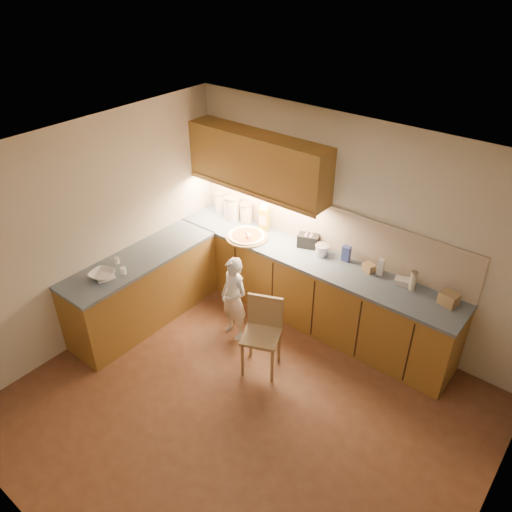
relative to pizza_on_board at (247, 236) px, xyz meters
The scene contains 24 objects.
room 2.12m from the pizza_on_board, 51.57° to the right, with size 4.54×4.50×2.62m.
l_counter 0.65m from the pizza_on_board, 44.74° to the right, with size 3.77×2.62×0.92m.
backsplash 1.00m from the pizza_on_board, 26.30° to the left, with size 3.75×0.02×0.58m, color #BCA991.
upper_cabinets 0.94m from the pizza_on_board, 98.18° to the left, with size 1.95×0.36×0.73m.
pizza_on_board is the anchor object (origin of this frame).
child 0.89m from the pizza_on_board, 61.90° to the right, with size 0.39×0.26×1.08m, color white.
wooden_chair 1.36m from the pizza_on_board, 42.82° to the right, with size 0.52×0.52×0.88m.
mixing_bowl 1.83m from the pizza_on_board, 112.95° to the right, with size 0.27×0.27×0.07m, color white.
canister_a 0.81m from the pizza_on_board, 156.72° to the left, with size 0.15×0.15×0.29m.
canister_b 0.62m from the pizza_on_board, 151.50° to the left, with size 0.17×0.17×0.30m.
canister_c 0.55m from the pizza_on_board, 148.84° to the left, with size 0.17×0.17×0.32m.
canister_d 0.44m from the pizza_on_board, 130.53° to the left, with size 0.17×0.17×0.27m.
oil_jug 0.34m from the pizza_on_board, 82.49° to the left, with size 0.14×0.12×0.36m.
toaster 0.79m from the pizza_on_board, 23.30° to the left, with size 0.29×0.23×0.17m.
steel_pot 0.99m from the pizza_on_board, 14.99° to the left, with size 0.17×0.17×0.13m.
blue_box 1.29m from the pizza_on_board, 14.64° to the left, with size 0.10×0.07×0.19m, color #2F3F8E.
card_box_a 1.59m from the pizza_on_board, 10.67° to the left, with size 0.14×0.10×0.10m, color #A28457.
white_bottle 1.72m from the pizza_on_board, 10.43° to the left, with size 0.07×0.07×0.20m, color silver.
flat_pack 2.00m from the pizza_on_board, ahead, with size 0.18×0.13×0.07m, color silver.
tall_jar 2.11m from the pizza_on_board, ahead, with size 0.07×0.07×0.23m.
card_box_b 2.51m from the pizza_on_board, ahead, with size 0.18×0.14×0.14m, color #A08156.
dough_cloth 1.80m from the pizza_on_board, 113.23° to the right, with size 0.25×0.19×0.02m, color white.
spice_jar_a 1.62m from the pizza_on_board, 120.07° to the right, with size 0.06×0.06×0.08m, color silver.
spice_jar_b 1.60m from the pizza_on_board, 111.22° to the right, with size 0.06×0.06×0.08m, color white.
Camera 1 is at (2.27, -2.63, 4.13)m, focal length 35.00 mm.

